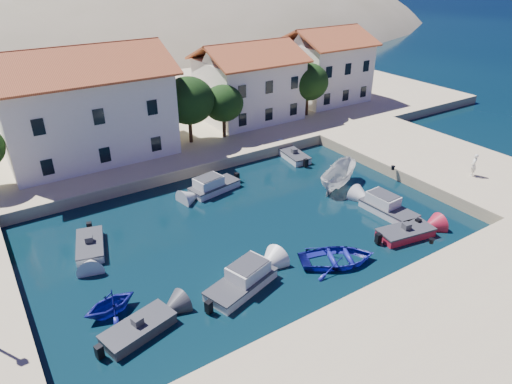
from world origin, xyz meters
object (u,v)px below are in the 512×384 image
(cabin_cruiser_east, at_px, (389,208))
(boat_east, at_px, (337,186))
(cabin_cruiser_south, at_px, (241,282))
(pedestrian, at_px, (474,165))
(building_left, at_px, (84,102))
(building_mid, at_px, (249,80))
(building_right, at_px, (325,64))
(rowboat_south, at_px, (337,262))

(cabin_cruiser_east, xyz_separation_m, boat_east, (-0.05, 5.64, -0.48))
(cabin_cruiser_south, xyz_separation_m, pedestrian, (23.29, 0.83, 1.48))
(building_left, relative_size, cabin_cruiser_south, 2.96)
(building_left, distance_m, building_mid, 18.04)
(building_right, distance_m, boat_east, 23.76)
(rowboat_south, bearing_deg, pedestrian, -58.83)
(building_right, xyz_separation_m, pedestrian, (-4.69, -24.45, -3.51))
(rowboat_south, bearing_deg, cabin_cruiser_south, 104.17)
(building_right, height_order, rowboat_south, building_right)
(building_left, relative_size, pedestrian, 7.67)
(cabin_cruiser_east, bearing_deg, building_right, -33.23)
(cabin_cruiser_south, relative_size, pedestrian, 2.59)
(rowboat_south, height_order, cabin_cruiser_east, cabin_cruiser_east)
(building_right, height_order, cabin_cruiser_south, building_right)
(building_mid, height_order, boat_east, building_mid)
(cabin_cruiser_south, bearing_deg, building_right, 24.90)
(building_right, xyz_separation_m, cabin_cruiser_south, (-27.98, -25.28, -5.00))
(cabin_cruiser_east, bearing_deg, rowboat_south, 105.75)
(building_right, bearing_deg, cabin_cruiser_south, -137.89)
(cabin_cruiser_east, distance_m, pedestrian, 9.51)
(cabin_cruiser_south, bearing_deg, building_left, 77.76)
(building_mid, xyz_separation_m, building_right, (12.00, 1.00, 0.25))
(building_left, bearing_deg, rowboat_south, -70.84)
(building_right, xyz_separation_m, cabin_cruiser_east, (-14.07, -23.95, -5.00))
(building_left, bearing_deg, boat_east, -45.77)
(rowboat_south, xyz_separation_m, boat_east, (7.39, 8.13, 0.00))
(building_mid, relative_size, rowboat_south, 2.14)
(boat_east, distance_m, pedestrian, 11.42)
(building_left, xyz_separation_m, rowboat_south, (8.50, -24.45, -5.94))
(building_right, relative_size, cabin_cruiser_east, 2.08)
(building_mid, bearing_deg, building_left, -176.82)
(building_mid, bearing_deg, building_right, 4.76)
(rowboat_south, distance_m, boat_east, 10.99)
(building_mid, height_order, pedestrian, building_mid)
(cabin_cruiser_south, xyz_separation_m, boat_east, (13.86, 6.97, -0.48))
(building_right, bearing_deg, boat_east, -127.62)
(building_mid, height_order, cabin_cruiser_south, building_mid)
(cabin_cruiser_south, relative_size, cabin_cruiser_east, 1.09)
(rowboat_south, relative_size, boat_east, 0.94)
(cabin_cruiser_east, xyz_separation_m, pedestrian, (9.38, -0.50, 1.48))
(building_left, relative_size, rowboat_south, 3.00)
(pedestrian, bearing_deg, building_right, -135.74)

